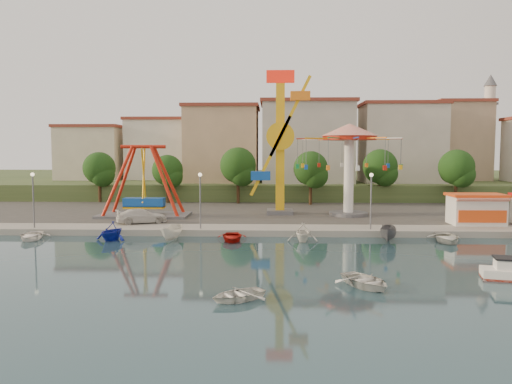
{
  "coord_description": "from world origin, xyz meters",
  "views": [
    {
      "loc": [
        -1.2,
        -33.58,
        7.91
      ],
      "look_at": [
        -2.77,
        14.0,
        4.0
      ],
      "focal_mm": 35.0,
      "sensor_mm": 36.0,
      "label": 1
    }
  ],
  "objects_px": {
    "pirate_ship_ride": "(144,183)",
    "rowboat_a": "(366,281)",
    "kamikaze_tower": "(282,145)",
    "van": "(142,216)",
    "wave_swinger": "(349,149)"
  },
  "relations": [
    {
      "from": "pirate_ship_ride",
      "to": "rowboat_a",
      "type": "xyz_separation_m",
      "value": [
        19.78,
        -26.25,
        -4.01
      ]
    },
    {
      "from": "pirate_ship_ride",
      "to": "kamikaze_tower",
      "type": "distance_m",
      "value": 16.2
    },
    {
      "from": "pirate_ship_ride",
      "to": "van",
      "type": "xyz_separation_m",
      "value": [
        1.04,
        -5.12,
        -3.06
      ]
    },
    {
      "from": "kamikaze_tower",
      "to": "rowboat_a",
      "type": "bearing_deg",
      "value": -81.46
    },
    {
      "from": "pirate_ship_ride",
      "to": "rowboat_a",
      "type": "relative_size",
      "value": 2.72
    },
    {
      "from": "kamikaze_tower",
      "to": "wave_swinger",
      "type": "xyz_separation_m",
      "value": [
        7.51,
        -1.03,
        -0.36
      ]
    },
    {
      "from": "kamikaze_tower",
      "to": "van",
      "type": "bearing_deg",
      "value": -151.88
    },
    {
      "from": "van",
      "to": "pirate_ship_ride",
      "type": "bearing_deg",
      "value": -11.7
    },
    {
      "from": "kamikaze_tower",
      "to": "rowboat_a",
      "type": "distance_m",
      "value": 30.27
    },
    {
      "from": "kamikaze_tower",
      "to": "wave_swinger",
      "type": "relative_size",
      "value": 1.42
    },
    {
      "from": "van",
      "to": "wave_swinger",
      "type": "bearing_deg",
      "value": -96.23
    },
    {
      "from": "rowboat_a",
      "to": "van",
      "type": "relative_size",
      "value": 0.73
    },
    {
      "from": "pirate_ship_ride",
      "to": "rowboat_a",
      "type": "bearing_deg",
      "value": -53.0
    },
    {
      "from": "rowboat_a",
      "to": "kamikaze_tower",
      "type": "bearing_deg",
      "value": 70.72
    },
    {
      "from": "wave_swinger",
      "to": "kamikaze_tower",
      "type": "bearing_deg",
      "value": 172.22
    }
  ]
}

